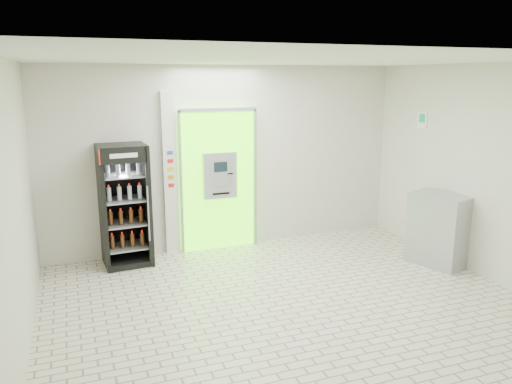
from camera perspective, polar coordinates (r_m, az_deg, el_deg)
ground at (r=6.48m, az=3.73°, el=-12.66°), size 6.00×6.00×0.00m
room_shell at (r=5.92m, az=3.99°, el=3.62°), size 6.00×6.00×6.00m
atm_assembly at (r=8.21m, az=-4.35°, el=1.49°), size 1.30×0.24×2.33m
pillar at (r=8.04m, az=-9.78°, el=2.03°), size 0.22×0.11×2.60m
beverage_cooler at (r=7.78m, az=-14.77°, el=-1.73°), size 0.73×0.68×1.84m
steel_cabinet at (r=8.08m, az=20.18°, el=-4.04°), size 0.79×0.95×1.09m
exit_sign at (r=8.65m, az=18.49°, el=7.82°), size 0.02×0.22×0.26m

